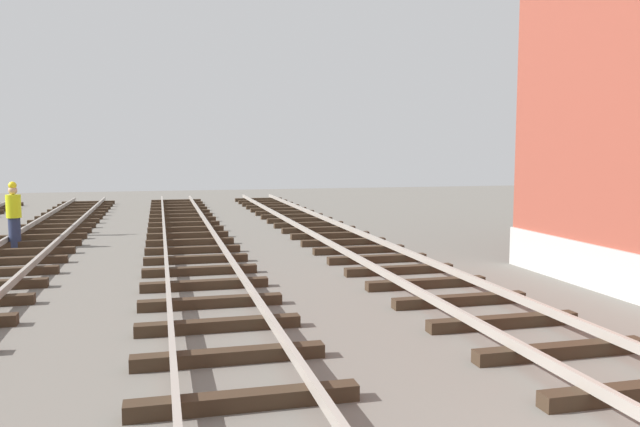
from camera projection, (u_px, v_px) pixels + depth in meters
track_worker_foreground at (14, 215)px, 17.86m from camera, size 0.40×0.40×1.87m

